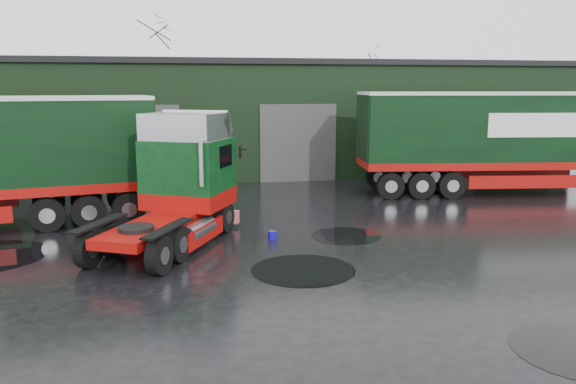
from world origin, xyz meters
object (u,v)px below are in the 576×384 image
at_px(lorry_right, 510,143).
at_px(wash_bucket, 272,235).
at_px(tree_back_a, 153,89).
at_px(tree_back_b, 355,101).
at_px(hero_tractor, 162,182).
at_px(warehouse, 279,115).

xyz_separation_m(lorry_right, wash_bucket, (-12.06, -6.13, -2.21)).
bearing_deg(tree_back_a, tree_back_b, 0.00).
bearing_deg(tree_back_b, tree_back_a, 180.00).
bearing_deg(lorry_right, hero_tractor, -60.19).
distance_m(hero_tractor, tree_back_b, 31.11).
bearing_deg(tree_back_a, lorry_right, -51.06).
bearing_deg(warehouse, lorry_right, -50.80).
bearing_deg(hero_tractor, warehouse, 95.46).
xyz_separation_m(hero_tractor, tree_back_b, (14.50, 27.47, 1.71)).
relative_size(hero_tractor, wash_bucket, 22.56).
bearing_deg(hero_tractor, wash_bucket, 31.62).
relative_size(warehouse, tree_back_b, 4.32).
height_order(hero_tractor, tree_back_a, tree_back_a).
xyz_separation_m(hero_tractor, tree_back_a, (-1.50, 27.47, 2.71)).
bearing_deg(warehouse, wash_bucket, -100.24).
height_order(lorry_right, tree_back_a, tree_back_a).
xyz_separation_m(warehouse, lorry_right, (8.97, -11.00, -0.81)).
distance_m(warehouse, wash_bucket, 17.67).
relative_size(warehouse, lorry_right, 1.81).
relative_size(warehouse, hero_tractor, 4.93).
relative_size(lorry_right, tree_back_b, 2.38).
distance_m(warehouse, lorry_right, 14.22).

